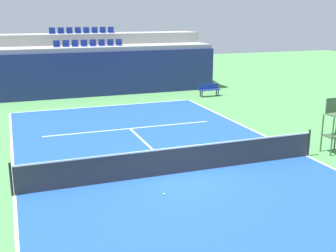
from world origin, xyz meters
name	(u,v)px	position (x,y,z in m)	size (l,w,h in m)	color
ground_plane	(178,173)	(0.00, 0.00, 0.00)	(80.00, 80.00, 0.00)	#4C8C4C
court_surface	(178,173)	(0.00, 0.00, 0.01)	(11.00, 24.00, 0.01)	#1E4C99
baseline_far	(105,106)	(0.00, 11.95, 0.01)	(11.00, 0.10, 0.00)	white
sideline_left	(14,195)	(-5.45, 0.00, 0.01)	(0.10, 24.00, 0.00)	white
sideline_right	(307,156)	(5.45, 0.00, 0.01)	(0.10, 24.00, 0.00)	white
service_line_far	(130,129)	(0.00, 6.40, 0.01)	(8.26, 0.10, 0.00)	white
centre_service_line	(150,147)	(0.00, 3.20, 0.01)	(0.10, 6.40, 0.00)	white
back_wall	(94,74)	(0.00, 15.28, 1.49)	(17.44, 0.30, 2.97)	navy
stands_tier_lower	(90,70)	(0.00, 16.63, 1.62)	(17.44, 2.40, 3.25)	#9E9E99
stands_tier_upper	(84,61)	(0.00, 19.03, 2.00)	(17.44, 2.40, 4.01)	#9E9E99
seating_row_lower	(89,44)	(0.00, 16.73, 3.37)	(4.72, 0.44, 0.44)	navy
seating_row_upper	(82,32)	(0.00, 19.13, 4.13)	(4.72, 0.44, 0.44)	navy
tennis_net	(178,160)	(0.00, 0.00, 0.51)	(11.08, 0.08, 1.07)	black
umpire_chair	(334,124)	(6.70, 0.06, 1.19)	(0.76, 0.66, 2.20)	#334C2D
player_bench	(209,89)	(7.25, 12.68, 0.51)	(1.50, 0.40, 0.85)	navy
tennis_ball_0	(164,194)	(-1.09, -1.59, 0.04)	(0.07, 0.07, 0.07)	#CCE033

